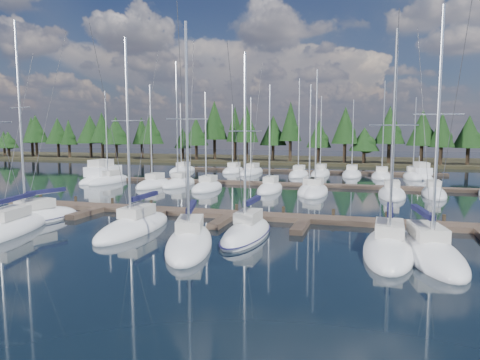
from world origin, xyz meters
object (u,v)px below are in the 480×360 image
(front_sailboat_0, at_px, (5,230))
(front_sailboat_2, at_px, (134,227))
(front_sailboat_3, at_px, (189,242))
(front_sailboat_5, at_px, (389,248))
(main_dock, at_px, (231,216))
(front_sailboat_1, at_px, (31,218))
(motor_yacht_right, at_px, (420,175))
(front_sailboat_4, at_px, (247,233))
(front_sailboat_6, at_px, (429,252))
(motor_yacht_left, at_px, (103,177))

(front_sailboat_0, height_order, front_sailboat_2, front_sailboat_2)
(front_sailboat_3, bearing_deg, front_sailboat_5, 10.71)
(main_dock, bearing_deg, front_sailboat_5, -30.20)
(front_sailboat_3, bearing_deg, front_sailboat_2, 152.14)
(front_sailboat_1, height_order, motor_yacht_right, front_sailboat_1)
(front_sailboat_2, xyz_separation_m, front_sailboat_5, (16.92, -0.70, -0.01))
(front_sailboat_0, xyz_separation_m, motor_yacht_right, (31.48, 47.48, 0.18))
(front_sailboat_5, bearing_deg, front_sailboat_4, 172.36)
(front_sailboat_5, bearing_deg, front_sailboat_0, -173.94)
(front_sailboat_3, bearing_deg, front_sailboat_1, 167.37)
(main_dock, distance_m, front_sailboat_3, 9.04)
(front_sailboat_0, xyz_separation_m, front_sailboat_4, (16.09, 3.83, 0.01))
(front_sailboat_3, height_order, front_sailboat_6, front_sailboat_6)
(front_sailboat_0, xyz_separation_m, motor_yacht_left, (-12.64, 29.98, 0.28))
(main_dock, distance_m, front_sailboat_2, 8.02)
(main_dock, bearing_deg, front_sailboat_0, -144.12)
(front_sailboat_6, height_order, motor_yacht_left, front_sailboat_6)
(front_sailboat_4, xyz_separation_m, motor_yacht_left, (-28.73, 26.16, 0.27))
(front_sailboat_3, distance_m, front_sailboat_6, 13.72)
(front_sailboat_3, bearing_deg, main_dock, 91.89)
(front_sailboat_2, height_order, front_sailboat_6, front_sailboat_6)
(front_sailboat_0, bearing_deg, motor_yacht_right, 56.46)
(front_sailboat_4, height_order, motor_yacht_right, front_sailboat_4)
(front_sailboat_1, height_order, front_sailboat_6, front_sailboat_1)
(front_sailboat_6, bearing_deg, main_dock, 152.93)
(main_dock, height_order, front_sailboat_5, front_sailboat_5)
(motor_yacht_right, bearing_deg, front_sailboat_5, -98.32)
(front_sailboat_1, height_order, front_sailboat_4, front_sailboat_1)
(motor_yacht_right, bearing_deg, front_sailboat_2, -118.01)
(front_sailboat_1, xyz_separation_m, front_sailboat_4, (17.35, 0.06, -0.01))
(front_sailboat_6, bearing_deg, front_sailboat_0, -174.90)
(front_sailboat_3, xyz_separation_m, front_sailboat_6, (13.58, 1.94, -0.01))
(main_dock, distance_m, front_sailboat_6, 15.58)
(front_sailboat_0, height_order, front_sailboat_6, front_sailboat_6)
(front_sailboat_0, xyz_separation_m, front_sailboat_3, (13.43, 0.47, 0.01))
(motor_yacht_left, bearing_deg, front_sailboat_0, -67.14)
(front_sailboat_4, distance_m, front_sailboat_6, 11.02)
(front_sailboat_4, bearing_deg, front_sailboat_1, -179.79)
(front_sailboat_1, xyz_separation_m, motor_yacht_right, (32.74, 43.72, 0.16))
(front_sailboat_1, distance_m, front_sailboat_4, 17.35)
(front_sailboat_5, relative_size, motor_yacht_right, 1.55)
(motor_yacht_left, bearing_deg, front_sailboat_5, -36.05)
(front_sailboat_2, distance_m, motor_yacht_right, 50.00)
(front_sailboat_0, height_order, motor_yacht_right, front_sailboat_0)
(main_dock, bearing_deg, front_sailboat_4, -62.54)
(motor_yacht_left, xyz_separation_m, motor_yacht_right, (44.12, 17.50, -0.10))
(motor_yacht_right, bearing_deg, front_sailboat_3, -111.00)
(front_sailboat_2, distance_m, front_sailboat_5, 16.94)
(front_sailboat_2, bearing_deg, front_sailboat_3, -27.86)
(front_sailboat_2, bearing_deg, front_sailboat_6, -2.81)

